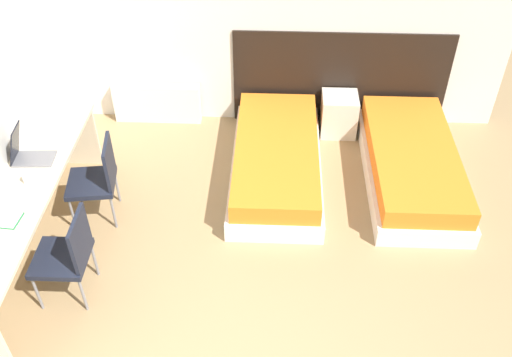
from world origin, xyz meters
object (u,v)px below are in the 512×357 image
object	(u,v)px
bed_near_door	(411,164)
nightstand	(339,114)
laptop	(28,153)
chair_near_laptop	(97,177)
bed_near_window	(276,160)
chair_near_notebook	(67,253)

from	to	relation	value
bed_near_door	nightstand	world-z (taller)	nightstand
bed_near_door	laptop	distance (m)	3.68
nightstand	chair_near_laptop	distance (m)	2.77
nightstand	laptop	bearing A→B (deg)	-150.85
chair_near_laptop	laptop	size ratio (longest dim) A/B	2.36
bed_near_window	chair_near_laptop	xyz separation A→B (m)	(-1.64, -0.68, 0.28)
bed_near_window	bed_near_door	bearing A→B (deg)	0.00
bed_near_window	laptop	bearing A→B (deg)	-160.00
nightstand	chair_near_laptop	world-z (taller)	chair_near_laptop
bed_near_window	nightstand	distance (m)	1.06
nightstand	bed_near_door	bearing A→B (deg)	-49.30
chair_near_laptop	bed_near_door	bearing A→B (deg)	4.71
chair_near_notebook	laptop	xyz separation A→B (m)	(-0.52, 0.82, 0.35)
bed_near_window	chair_near_notebook	bearing A→B (deg)	-135.57
chair_near_laptop	chair_near_notebook	world-z (taller)	same
chair_near_notebook	chair_near_laptop	bearing A→B (deg)	89.57
bed_near_window	laptop	world-z (taller)	laptop
bed_near_window	laptop	size ratio (longest dim) A/B	5.50
chair_near_notebook	laptop	world-z (taller)	laptop
bed_near_door	laptop	bearing A→B (deg)	-167.49
bed_near_door	bed_near_window	bearing A→B (deg)	180.00
nightstand	bed_near_window	bearing A→B (deg)	-130.70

